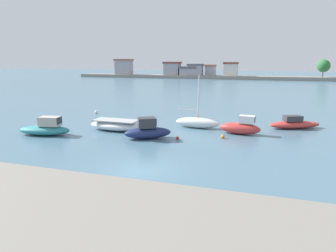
# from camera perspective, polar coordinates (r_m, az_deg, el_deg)

# --- Properties ---
(ground_plane) EXTENTS (400.00, 400.00, 0.00)m
(ground_plane) POSITION_cam_1_polar(r_m,az_deg,el_deg) (19.27, -5.30, -8.38)
(ground_plane) COLOR slate
(seawall_embankment) EXTENTS (77.02, 7.56, 2.08)m
(seawall_embankment) POSITION_cam_1_polar(r_m,az_deg,el_deg) (11.35, -26.09, -19.56)
(seawall_embankment) COLOR gray
(seawall_embankment) RESTS_ON ground
(moored_boat_0) EXTENTS (5.15, 2.82, 1.73)m
(moored_boat_0) POSITION_cam_1_polar(r_m,az_deg,el_deg) (30.20, -22.28, -0.47)
(moored_boat_0) COLOR teal
(moored_boat_0) RESTS_ON ground
(moored_boat_1) EXTENTS (5.54, 2.28, 1.06)m
(moored_boat_1) POSITION_cam_1_polar(r_m,az_deg,el_deg) (30.22, -9.88, 0.14)
(moored_boat_1) COLOR white
(moored_boat_1) RESTS_ON ground
(moored_boat_2) EXTENTS (4.38, 3.35, 1.89)m
(moored_boat_2) POSITION_cam_1_polar(r_m,az_deg,el_deg) (26.66, -3.90, -0.92)
(moored_boat_2) COLOR navy
(moored_boat_2) RESTS_ON ground
(moored_boat_3) EXTENTS (4.66, 1.62, 5.42)m
(moored_boat_3) POSITION_cam_1_polar(r_m,az_deg,el_deg) (31.03, 5.56, 0.67)
(moored_boat_3) COLOR white
(moored_boat_3) RESTS_ON ground
(moored_boat_4) EXTENTS (3.97, 1.80, 1.80)m
(moored_boat_4) POSITION_cam_1_polar(r_m,az_deg,el_deg) (29.07, 13.66, -0.22)
(moored_boat_4) COLOR #C63833
(moored_boat_4) RESTS_ON ground
(moored_boat_5) EXTENTS (5.53, 3.59, 1.33)m
(moored_boat_5) POSITION_cam_1_polar(r_m,az_deg,el_deg) (33.28, 22.92, 0.38)
(moored_boat_5) COLOR #C63833
(moored_boat_5) RESTS_ON ground
(mooring_buoy_0) EXTENTS (0.29, 0.29, 0.29)m
(mooring_buoy_0) POSITION_cam_1_polar(r_m,az_deg,el_deg) (26.41, 1.83, -2.27)
(mooring_buoy_0) COLOR red
(mooring_buoy_0) RESTS_ON ground
(mooring_buoy_1) EXTENTS (0.35, 0.35, 0.35)m
(mooring_buoy_1) POSITION_cam_1_polar(r_m,az_deg,el_deg) (34.01, -12.47, 0.80)
(mooring_buoy_1) COLOR orange
(mooring_buoy_1) RESTS_ON ground
(mooring_buoy_2) EXTENTS (0.33, 0.33, 0.33)m
(mooring_buoy_2) POSITION_cam_1_polar(r_m,az_deg,el_deg) (27.18, 10.40, -2.00)
(mooring_buoy_2) COLOR orange
(mooring_buoy_2) RESTS_ON ground
(mooring_buoy_3) EXTENTS (0.43, 0.43, 0.43)m
(mooring_buoy_3) POSITION_cam_1_polar(r_m,az_deg,el_deg) (40.32, -13.52, 2.59)
(mooring_buoy_3) COLOR white
(mooring_buoy_3) RESTS_ON ground
(mooring_buoy_4) EXTENTS (0.27, 0.27, 0.27)m
(mooring_buoy_4) POSITION_cam_1_polar(r_m,az_deg,el_deg) (37.25, 5.65, 1.96)
(mooring_buoy_4) COLOR orange
(mooring_buoy_4) RESTS_ON ground
(distant_shoreline) EXTENTS (134.56, 7.99, 7.86)m
(distant_shoreline) POSITION_cam_1_polar(r_m,az_deg,el_deg) (116.80, 13.36, 9.72)
(distant_shoreline) COLOR gray
(distant_shoreline) RESTS_ON ground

